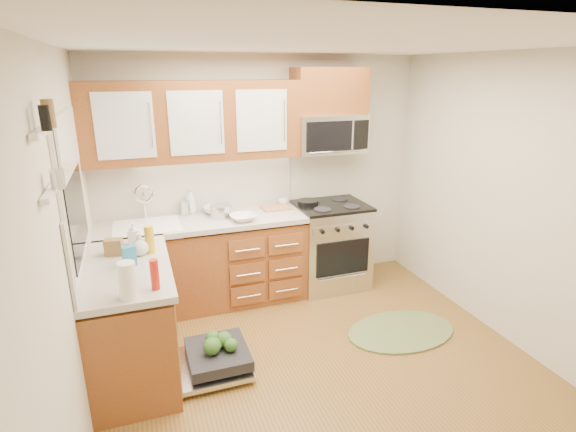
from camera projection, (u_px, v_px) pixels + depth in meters
name	position (u px, v px, depth m)	size (l,w,h in m)	color
floor	(325.00, 370.00, 3.68)	(3.50, 3.50, 0.00)	brown
ceiling	(335.00, 44.00, 2.90)	(3.50, 3.50, 0.00)	white
wall_back	(263.00, 176.00, 4.86)	(3.50, 0.04, 2.50)	beige
wall_front	(517.00, 369.00, 1.72)	(3.50, 0.04, 2.50)	beige
wall_left	(67.00, 257.00, 2.74)	(0.04, 3.50, 2.50)	beige
wall_right	(516.00, 204.00, 3.84)	(0.04, 3.50, 2.50)	beige
base_cabinet_back	(205.00, 265.00, 4.62)	(2.05, 0.60, 0.85)	brown
base_cabinet_left	(132.00, 323.00, 3.56)	(0.60, 1.25, 0.85)	brown
countertop_back	(202.00, 222.00, 4.46)	(2.07, 0.64, 0.05)	#AAA59C
countertop_left	(127.00, 269.00, 3.42)	(0.64, 1.27, 0.05)	#AAA59C
backsplash_back	(196.00, 185.00, 4.63)	(2.05, 0.02, 0.57)	#B7B2A4
backsplash_left	(79.00, 235.00, 3.23)	(0.02, 1.25, 0.57)	#B7B2A4
upper_cabinets	(194.00, 121.00, 4.28)	(2.05, 0.35, 0.75)	brown
cabinet_over_mw	(329.00, 91.00, 4.64)	(0.76, 0.35, 0.47)	brown
range	(330.00, 245.00, 5.03)	(0.76, 0.64, 0.95)	silver
microwave	(329.00, 134.00, 4.75)	(0.76, 0.38, 0.40)	silver
sink	(148.00, 238.00, 4.31)	(0.62, 0.50, 0.26)	white
dishwasher	(213.00, 360.00, 3.65)	(0.70, 0.60, 0.20)	silver
window	(71.00, 190.00, 3.10)	(0.03, 1.05, 1.05)	white
window_blind	(68.00, 142.00, 3.01)	(0.02, 0.96, 0.40)	white
shelf_upper	(41.00, 132.00, 2.19)	(0.04, 0.40, 0.03)	white
shelf_lower	(51.00, 192.00, 2.28)	(0.04, 0.40, 0.03)	white
rug	(401.00, 331.00, 4.20)	(1.05, 0.68, 0.02)	olive
skillet	(308.00, 202.00, 4.89)	(0.22, 0.22, 0.04)	black
stock_pot	(221.00, 211.00, 4.51)	(0.21, 0.21, 0.13)	silver
cutting_board	(277.00, 208.00, 4.81)	(0.31, 0.20, 0.02)	#B27751
canister	(185.00, 208.00, 4.58)	(0.10, 0.10, 0.16)	silver
paper_towel_roll	(128.00, 280.00, 2.89)	(0.12, 0.12, 0.25)	white
mustard_bottle	(150.00, 240.00, 3.61)	(0.07, 0.07, 0.23)	gold
red_bottle	(155.00, 275.00, 3.01)	(0.06, 0.06, 0.21)	#B21E0E
wooden_box	(114.00, 247.00, 3.59)	(0.13, 0.09, 0.13)	brown
blue_carton	(129.00, 256.00, 3.39)	(0.10, 0.06, 0.15)	teal
bowl_a	(243.00, 218.00, 4.42)	(0.25, 0.25, 0.06)	#999999
bowl_b	(216.00, 210.00, 4.64)	(0.25, 0.25, 0.08)	#999999
cup	(283.00, 201.00, 4.92)	(0.11, 0.11, 0.09)	#999999
soap_bottle_a	(191.00, 201.00, 4.61)	(0.10, 0.10, 0.27)	#999999
soap_bottle_b	(133.00, 234.00, 3.78)	(0.09, 0.09, 0.20)	#999999
soap_bottle_c	(140.00, 244.00, 3.59)	(0.14, 0.14, 0.18)	#999999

